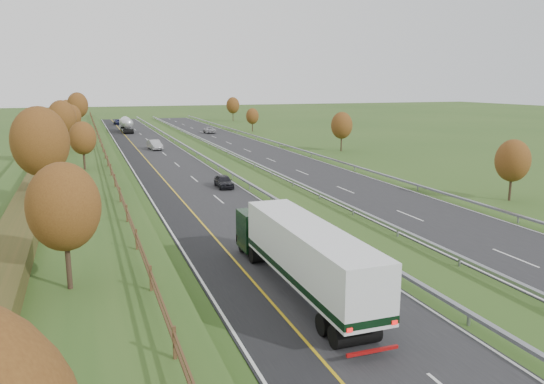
{
  "coord_description": "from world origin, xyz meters",
  "views": [
    {
      "loc": [
        -10.99,
        -14.88,
        11.34
      ],
      "look_at": [
        3.89,
        26.71,
        2.2
      ],
      "focal_mm": 35.0,
      "sensor_mm": 36.0,
      "label": 1
    }
  ],
  "objects_px": {
    "road_tanker": "(126,124)",
    "car_dark_near": "(224,181)",
    "car_silver_mid": "(155,145)",
    "car_small_far": "(118,122)",
    "car_oncoming": "(209,130)",
    "box_lorry": "(301,253)"
  },
  "relations": [
    {
      "from": "road_tanker",
      "to": "car_dark_near",
      "type": "relative_size",
      "value": 2.77
    },
    {
      "from": "car_silver_mid",
      "to": "car_small_far",
      "type": "xyz_separation_m",
      "value": [
        -2.12,
        59.13,
        -0.1
      ]
    },
    {
      "from": "car_silver_mid",
      "to": "car_oncoming",
      "type": "distance_m",
      "value": 31.07
    },
    {
      "from": "car_small_far",
      "to": "car_oncoming",
      "type": "bearing_deg",
      "value": -68.07
    },
    {
      "from": "car_small_far",
      "to": "car_dark_near",
      "type": "bearing_deg",
      "value": -94.14
    },
    {
      "from": "box_lorry",
      "to": "car_dark_near",
      "type": "distance_m",
      "value": 30.64
    },
    {
      "from": "car_silver_mid",
      "to": "car_small_far",
      "type": "distance_m",
      "value": 59.16
    },
    {
      "from": "car_oncoming",
      "to": "road_tanker",
      "type": "bearing_deg",
      "value": -22.8
    },
    {
      "from": "box_lorry",
      "to": "car_small_far",
      "type": "height_order",
      "value": "box_lorry"
    },
    {
      "from": "car_dark_near",
      "to": "box_lorry",
      "type": "bearing_deg",
      "value": -95.19
    },
    {
      "from": "car_oncoming",
      "to": "car_small_far",
      "type": "bearing_deg",
      "value": -57.25
    },
    {
      "from": "car_small_far",
      "to": "box_lorry",
      "type": "bearing_deg",
      "value": -96.46
    },
    {
      "from": "road_tanker",
      "to": "car_small_far",
      "type": "height_order",
      "value": "road_tanker"
    },
    {
      "from": "box_lorry",
      "to": "car_oncoming",
      "type": "bearing_deg",
      "value": 79.92
    },
    {
      "from": "road_tanker",
      "to": "car_oncoming",
      "type": "xyz_separation_m",
      "value": [
        17.58,
        -8.81,
        -1.13
      ]
    },
    {
      "from": "road_tanker",
      "to": "car_silver_mid",
      "type": "bearing_deg",
      "value": -87.08
    },
    {
      "from": "car_silver_mid",
      "to": "car_oncoming",
      "type": "height_order",
      "value": "car_silver_mid"
    },
    {
      "from": "road_tanker",
      "to": "car_oncoming",
      "type": "relative_size",
      "value": 2.24
    },
    {
      "from": "car_oncoming",
      "to": "box_lorry",
      "type": "bearing_deg",
      "value": 83.73
    },
    {
      "from": "car_silver_mid",
      "to": "car_small_far",
      "type": "height_order",
      "value": "car_silver_mid"
    },
    {
      "from": "car_dark_near",
      "to": "car_oncoming",
      "type": "xyz_separation_m",
      "value": [
        13.09,
        63.5,
        0.01
      ]
    },
    {
      "from": "road_tanker",
      "to": "car_silver_mid",
      "type": "height_order",
      "value": "road_tanker"
    }
  ]
}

